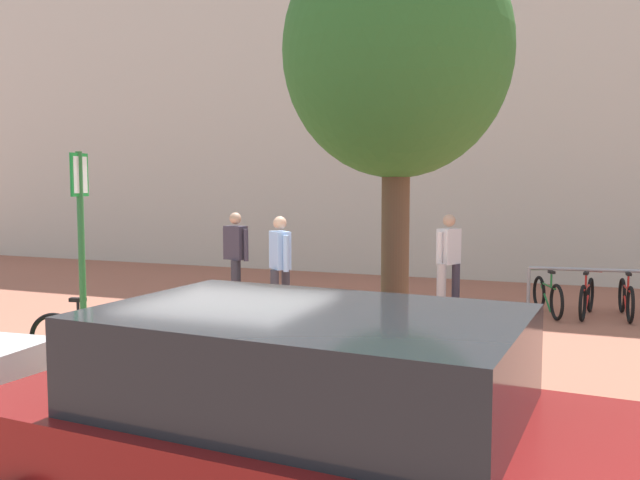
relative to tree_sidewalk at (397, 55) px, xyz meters
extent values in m
plane|color=#9E5B47|center=(-2.84, 1.71, -3.51)|extent=(60.00, 60.00, 0.00)
cube|color=beige|center=(-2.84, 9.88, 1.49)|extent=(28.00, 1.20, 10.00)
cube|color=#336028|center=(-3.77, -0.02, -3.43)|extent=(7.00, 1.10, 0.16)
cylinder|color=brown|center=(0.00, 0.00, -2.19)|extent=(0.28, 0.28, 2.65)
ellipsoid|color=#2D6628|center=(0.00, 0.00, 0.04)|extent=(2.24, 2.24, 2.47)
cylinder|color=#2D7238|center=(-3.92, -0.02, -2.19)|extent=(0.08, 0.08, 2.64)
cube|color=#198C33|center=(-3.92, -0.02, -1.15)|extent=(0.10, 0.36, 0.52)
cube|color=white|center=(-3.92, -0.02, -1.15)|extent=(0.09, 0.30, 0.44)
torus|color=black|center=(-4.35, -0.06, -3.18)|extent=(0.65, 0.22, 0.66)
torus|color=black|center=(-3.36, 0.19, -3.18)|extent=(0.65, 0.22, 0.66)
cylinder|color=black|center=(-3.85, 0.06, -2.96)|extent=(0.82, 0.24, 0.04)
cylinder|color=black|center=(-3.76, 0.09, -3.21)|extent=(0.60, 0.18, 0.44)
cylinder|color=black|center=(-4.03, 0.02, -2.84)|extent=(0.04, 0.04, 0.28)
cube|color=black|center=(-4.03, 0.02, -2.68)|extent=(0.21, 0.13, 0.05)
cylinder|color=black|center=(-3.48, 0.16, -2.70)|extent=(0.14, 0.42, 0.04)
cylinder|color=#99999E|center=(0.88, 5.56, -3.11)|extent=(0.06, 0.06, 0.80)
cylinder|color=#99999E|center=(2.45, 5.74, -2.71)|extent=(3.13, 0.44, 0.06)
torus|color=black|center=(1.37, 5.12, -3.21)|extent=(0.27, 0.59, 0.61)
torus|color=black|center=(1.03, 6.00, -3.21)|extent=(0.27, 0.59, 0.61)
cylinder|color=#1E7233|center=(1.20, 5.56, -3.01)|extent=(0.30, 0.73, 0.03)
cylinder|color=#1E7233|center=(1.17, 5.64, -3.24)|extent=(0.23, 0.53, 0.40)
cylinder|color=#1E7233|center=(1.26, 5.40, -2.90)|extent=(0.03, 0.03, 0.26)
cube|color=black|center=(1.26, 5.40, -2.75)|extent=(0.13, 0.20, 0.05)
cylinder|color=#1E7233|center=(1.07, 5.89, -2.77)|extent=(0.37, 0.17, 0.04)
torus|color=black|center=(1.77, 5.17, -3.21)|extent=(0.13, 0.61, 0.61)
torus|color=black|center=(1.89, 6.10, -3.21)|extent=(0.13, 0.61, 0.61)
cylinder|color=red|center=(1.83, 5.64, -3.01)|extent=(0.13, 0.77, 0.03)
cylinder|color=red|center=(1.84, 5.73, -3.24)|extent=(0.10, 0.56, 0.40)
cylinder|color=red|center=(1.80, 5.47, -2.90)|extent=(0.03, 0.03, 0.26)
cube|color=black|center=(1.80, 5.47, -2.75)|extent=(0.10, 0.19, 0.05)
cylinder|color=red|center=(1.87, 5.99, -2.77)|extent=(0.39, 0.09, 0.04)
torus|color=black|center=(2.48, 5.32, -3.21)|extent=(0.11, 0.61, 0.61)
torus|color=black|center=(2.40, 6.25, -3.21)|extent=(0.11, 0.61, 0.61)
cylinder|color=red|center=(2.44, 5.79, -3.01)|extent=(0.10, 0.77, 0.03)
cylinder|color=red|center=(2.43, 5.88, -3.24)|extent=(0.08, 0.56, 0.40)
cylinder|color=red|center=(2.46, 5.62, -2.90)|extent=(0.03, 0.03, 0.26)
cube|color=black|center=(2.46, 5.62, -2.75)|extent=(0.09, 0.19, 0.05)
cylinder|color=red|center=(2.41, 6.14, -2.77)|extent=(0.39, 0.07, 0.04)
cylinder|color=#ADADB2|center=(-0.48, 4.79, -3.06)|extent=(0.16, 0.16, 0.90)
cylinder|color=#2D2D38|center=(-4.20, 4.30, -3.09)|extent=(0.14, 0.14, 0.85)
cylinder|color=#2D2D38|center=(-4.30, 4.59, -3.09)|extent=(0.14, 0.14, 0.85)
cube|color=#383342|center=(-4.25, 4.45, -2.35)|extent=(0.45, 0.33, 0.62)
cylinder|color=#383342|center=(-4.00, 4.38, -2.38)|extent=(0.09, 0.09, 0.59)
cylinder|color=#383342|center=(-4.50, 4.51, -2.38)|extent=(0.09, 0.09, 0.59)
sphere|color=tan|center=(-4.25, 4.45, -1.90)|extent=(0.22, 0.22, 0.22)
cylinder|color=#2D2D38|center=(-2.93, 3.34, -3.09)|extent=(0.14, 0.14, 0.85)
cylinder|color=#2D2D38|center=(-2.88, 3.66, -3.09)|extent=(0.14, 0.14, 0.85)
cube|color=#8CB2E5|center=(-2.90, 3.50, -2.35)|extent=(0.46, 0.45, 0.62)
cylinder|color=#8CB2E5|center=(-2.71, 3.32, -2.38)|extent=(0.09, 0.09, 0.59)
cylinder|color=#8CB2E5|center=(-3.09, 3.68, -2.38)|extent=(0.09, 0.09, 0.59)
sphere|color=tan|center=(-2.90, 3.50, -1.90)|extent=(0.22, 0.22, 0.22)
cylinder|color=#383342|center=(-0.57, 5.16, -3.09)|extent=(0.14, 0.14, 0.85)
cylinder|color=#383342|center=(-0.32, 5.24, -3.09)|extent=(0.14, 0.14, 0.85)
cube|color=white|center=(-0.44, 5.20, -2.35)|extent=(0.39, 0.46, 0.62)
cylinder|color=white|center=(-0.56, 4.97, -2.38)|extent=(0.09, 0.09, 0.59)
cylinder|color=white|center=(-0.33, 5.43, -2.38)|extent=(0.09, 0.09, 0.59)
sphere|color=tan|center=(-0.44, 5.20, -1.90)|extent=(0.22, 0.22, 0.22)
cube|color=maroon|center=(0.49, -2.99, -2.91)|extent=(4.41, 2.07, 0.76)
cube|color=#1E2328|center=(0.29, -2.98, -2.25)|extent=(2.50, 1.73, 0.56)
cylinder|color=black|center=(-0.91, -2.00, -3.19)|extent=(0.65, 0.26, 0.64)
camera|label=1|loc=(1.76, -6.50, -1.24)|focal=37.76mm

